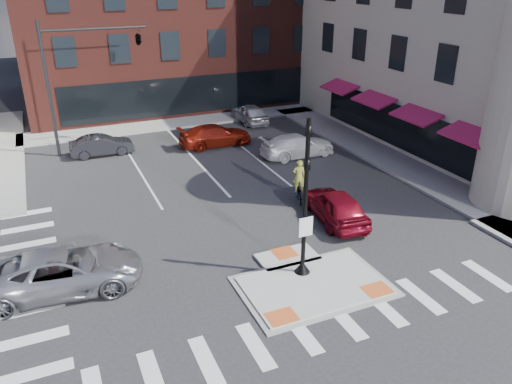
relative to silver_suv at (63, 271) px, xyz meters
name	(u,v)px	position (x,y,z in m)	size (l,w,h in m)	color
ground	(307,280)	(8.28, -3.00, -0.77)	(120.00, 120.00, 0.00)	#28282B
refuge_island	(311,282)	(8.28, -3.25, -0.72)	(5.40, 4.65, 0.13)	gray
sidewalk_e	(382,155)	(19.08, 7.00, -0.69)	(3.00, 24.00, 0.15)	gray
sidewalk_n	(202,119)	(11.28, 19.00, -0.69)	(26.00, 3.00, 0.15)	gray
building_n	(162,4)	(11.28, 29.00, 7.03)	(24.40, 18.40, 15.50)	#56211B
building_far_left	(64,21)	(4.28, 49.00, 4.23)	(10.00, 12.00, 10.00)	slate
building_far_right	(167,7)	(17.28, 51.00, 5.23)	(12.00, 12.00, 12.00)	brown
signal_pole	(305,219)	(8.28, -2.60, 1.59)	(0.60, 0.60, 5.98)	black
mast_arm_signal	(114,49)	(4.81, 15.00, 5.44)	(6.10, 2.24, 8.00)	black
silver_suv	(63,271)	(0.00, 0.00, 0.00)	(2.55, 5.53, 1.54)	#A3A5AB
red_sedan	(335,206)	(11.78, 0.75, -0.03)	(1.76, 4.37, 1.49)	maroon
white_pickup	(298,145)	(14.28, 9.09, -0.09)	(1.91, 4.71, 1.37)	white
bg_car_dark	(102,145)	(3.27, 14.12, -0.14)	(1.33, 3.81, 1.26)	#26262B
bg_car_silver	(249,113)	(14.41, 17.00, -0.06)	(1.68, 4.18, 1.42)	#B6B8BE
bg_car_red	(215,135)	(10.32, 13.00, -0.08)	(1.94, 4.77, 1.39)	maroon
cyclist	(299,187)	(11.28, 3.34, -0.05)	(1.16, 1.78, 2.14)	#3F3F44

